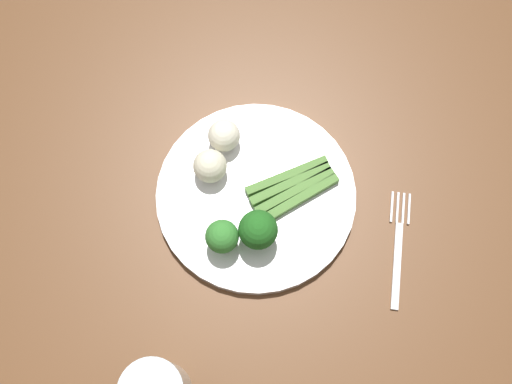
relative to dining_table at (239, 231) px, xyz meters
name	(u,v)px	position (x,y,z in m)	size (l,w,h in m)	color
ground_plane	(246,300)	(0.00, 0.00, -0.65)	(6.00, 6.00, 0.02)	#B7A88E
dining_table	(239,231)	(0.00, 0.00, 0.00)	(1.42, 1.03, 0.73)	brown
plate	(256,195)	(0.02, 0.03, 0.10)	(0.28, 0.28, 0.01)	white
asparagus_bundle	(293,188)	(0.06, 0.06, 0.11)	(0.12, 0.12, 0.01)	#47752D
broccoli_back	(222,237)	(0.00, -0.05, 0.14)	(0.04, 0.04, 0.05)	#609E3D
broccoli_front_left	(258,230)	(0.04, -0.02, 0.14)	(0.05, 0.05, 0.06)	#4C7F2B
cauliflower_mid	(210,166)	(-0.05, 0.04, 0.13)	(0.05, 0.05, 0.05)	beige
cauliflower_edge	(224,136)	(-0.05, 0.09, 0.13)	(0.05, 0.05, 0.05)	silver
fork	(398,247)	(0.22, 0.03, 0.09)	(0.06, 0.16, 0.00)	silver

